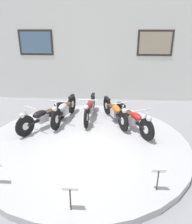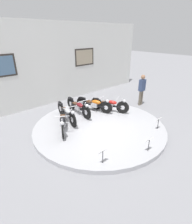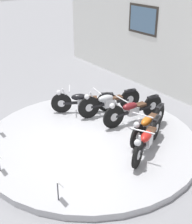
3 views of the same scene
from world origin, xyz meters
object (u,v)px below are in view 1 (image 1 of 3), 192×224
at_px(motorcycle_black, 43,116).
at_px(info_placard_front_right, 159,174).
at_px(info_placard_front_centre, 70,192).
at_px(motorcycle_red, 134,119).
at_px(motorcycle_silver, 64,109).
at_px(motorcycle_maroon, 90,108).
at_px(motorcycle_orange, 115,111).

height_order(motorcycle_black, info_placard_front_right, motorcycle_black).
distance_m(info_placard_front_centre, info_placard_front_right, 1.64).
xyz_separation_m(motorcycle_red, info_placard_front_right, (0.20, -2.50, -0.01)).
distance_m(motorcycle_red, info_placard_front_right, 2.51).
distance_m(motorcycle_silver, info_placard_front_centre, 3.71).
height_order(motorcycle_black, info_placard_front_centre, motorcycle_black).
relative_size(motorcycle_red, info_placard_front_centre, 3.46).
relative_size(motorcycle_silver, info_placard_front_centre, 3.87).
bearing_deg(motorcycle_silver, info_placard_front_right, -52.44).
xyz_separation_m(motorcycle_silver, motorcycle_maroon, (0.80, 0.21, -0.00)).
bearing_deg(motorcycle_black, motorcycle_red, -0.03).
relative_size(motorcycle_red, info_placard_front_right, 3.46).
xyz_separation_m(motorcycle_orange, info_placard_front_centre, (-0.81, -3.62, -0.01)).
xyz_separation_m(motorcycle_black, motorcycle_maroon, (1.34, 0.76, 0.02)).
height_order(motorcycle_silver, info_placard_front_right, motorcycle_silver).
height_order(motorcycle_maroon, motorcycle_red, motorcycle_maroon).
distance_m(motorcycle_red, info_placard_front_centre, 3.35).
height_order(motorcycle_black, motorcycle_red, motorcycle_red).
relative_size(motorcycle_maroon, motorcycle_orange, 1.08).
distance_m(motorcycle_black, info_placard_front_centre, 3.35).
relative_size(info_placard_front_centre, info_placard_front_right, 1.00).
height_order(motorcycle_silver, info_placard_front_centre, motorcycle_silver).
bearing_deg(motorcycle_orange, info_placard_front_centre, -102.68).
bearing_deg(motorcycle_maroon, info_placard_front_centre, -89.96).
distance_m(motorcycle_maroon, motorcycle_red, 1.55).
distance_m(motorcycle_black, motorcycle_silver, 0.77).
height_order(motorcycle_maroon, info_placard_front_right, motorcycle_maroon).
xyz_separation_m(motorcycle_black, info_placard_front_right, (2.89, -2.50, -0.01)).
bearing_deg(motorcycle_red, info_placard_front_right, -85.43).
height_order(motorcycle_maroon, motorcycle_orange, motorcycle_maroon).
bearing_deg(motorcycle_orange, info_placard_front_right, -76.60).
bearing_deg(info_placard_front_right, motorcycle_red, 94.57).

